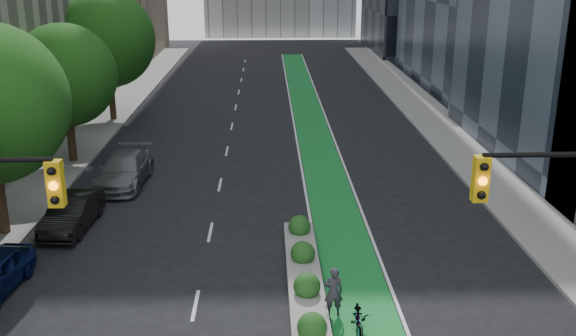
{
  "coord_description": "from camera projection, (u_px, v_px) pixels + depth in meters",
  "views": [
    {
      "loc": [
        -0.05,
        -12.88,
        10.91
      ],
      "look_at": [
        0.75,
        11.41,
        3.0
      ],
      "focal_mm": 40.0,
      "sensor_mm": 36.0,
      "label": 1
    }
  ],
  "objects": [
    {
      "name": "tree_midfar",
      "position": [
        65.0,
        76.0,
        34.65
      ],
      "size": [
        5.6,
        5.6,
        7.76
      ],
      "color": "black",
      "rests_on": "ground"
    },
    {
      "name": "sidewalk_right",
      "position": [
        459.0,
        143.0,
        39.73
      ],
      "size": [
        3.6,
        90.0,
        0.15
      ],
      "primitive_type": "cube",
      "color": "gray",
      "rests_on": "ground"
    },
    {
      "name": "median_planter",
      "position": [
        305.0,
        279.0,
        22.23
      ],
      "size": [
        1.2,
        10.26,
        1.1
      ],
      "color": "gray",
      "rests_on": "ground"
    },
    {
      "name": "tree_far",
      "position": [
        107.0,
        40.0,
        43.92
      ],
      "size": [
        6.6,
        6.6,
        9.0
      ],
      "color": "black",
      "rests_on": "ground"
    },
    {
      "name": "cyclist",
      "position": [
        333.0,
        292.0,
        20.42
      ],
      "size": [
        0.64,
        0.44,
        1.68
      ],
      "primitive_type": "imported",
      "rotation": [
        0.0,
        0.0,
        3.21
      ],
      "color": "#302D36",
      "rests_on": "ground"
    },
    {
      "name": "bike_lane_paint",
      "position": [
        312.0,
        126.0,
        44.22
      ],
      "size": [
        2.2,
        70.0,
        0.01
      ],
      "primitive_type": "cube",
      "color": "#178331",
      "rests_on": "ground"
    },
    {
      "name": "parked_car_left_mid",
      "position": [
        72.0,
        213.0,
        27.11
      ],
      "size": [
        1.8,
        4.46,
        1.44
      ],
      "primitive_type": "imported",
      "rotation": [
        0.0,
        0.0,
        -0.06
      ],
      "color": "black",
      "rests_on": "ground"
    },
    {
      "name": "bicycle",
      "position": [
        359.0,
        320.0,
        19.39
      ],
      "size": [
        0.85,
        2.06,
        1.06
      ],
      "primitive_type": "imported",
      "rotation": [
        0.0,
        0.0,
        -0.07
      ],
      "color": "gray",
      "rests_on": "ground"
    },
    {
      "name": "sidewalk_left",
      "position": [
        75.0,
        147.0,
        38.98
      ],
      "size": [
        3.6,
        90.0,
        0.15
      ],
      "primitive_type": "cube",
      "color": "gray",
      "rests_on": "ground"
    },
    {
      "name": "parked_car_left_far",
      "position": [
        124.0,
        170.0,
        32.49
      ],
      "size": [
        2.4,
        5.46,
        1.56
      ],
      "primitive_type": "imported",
      "rotation": [
        0.0,
        0.0,
        -0.04
      ],
      "color": "slate",
      "rests_on": "ground"
    }
  ]
}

